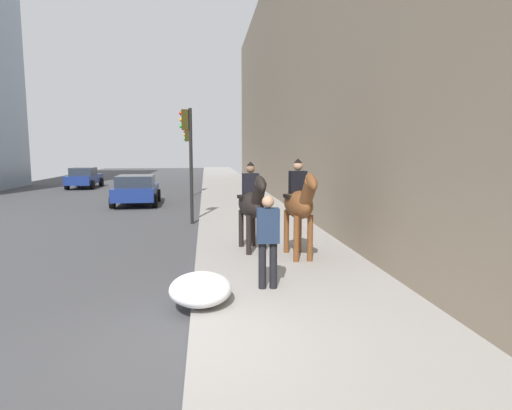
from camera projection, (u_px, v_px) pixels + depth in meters
The scene contains 9 objects.
sidewalk_slab at pixel (332, 337), 5.92m from camera, with size 120.00×3.92×0.12m, color gray.
mounted_horse_near at pixel (252, 203), 10.61m from camera, with size 2.15×0.74×2.22m.
mounted_horse_far at pixel (299, 203), 9.94m from camera, with size 2.15×0.65×2.31m.
pedestrian_greeting at pixel (268, 236), 7.71m from camera, with size 0.28×0.41×1.70m.
car_near_lane at pixel (84, 178), 29.99m from camera, with size 4.08×1.88×1.44m.
car_mid_lane at pixel (136, 189), 20.66m from camera, with size 4.05×2.24×1.44m.
traffic_light_near_curb at pixel (188, 147), 15.07m from camera, with size 0.20×0.44×4.07m.
traffic_light_far_curb at pixel (189, 151), 24.62m from camera, with size 0.20×0.44×3.88m.
snow_pile_near at pixel (201, 289), 7.08m from camera, with size 1.34×1.03×0.46m, color white.
Camera 1 is at (-5.49, -0.26, 2.61)m, focal length 30.19 mm.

